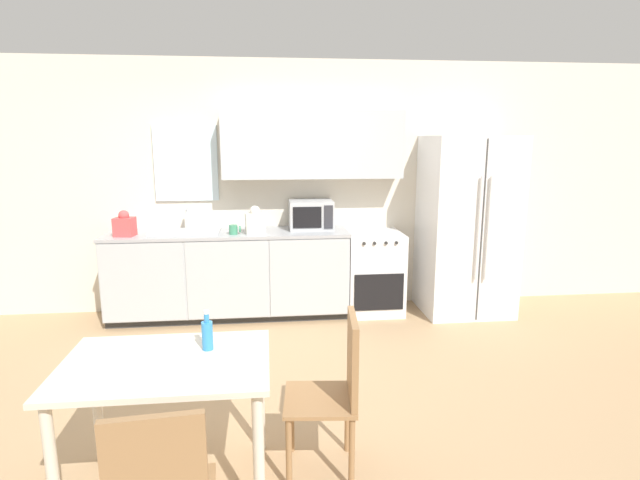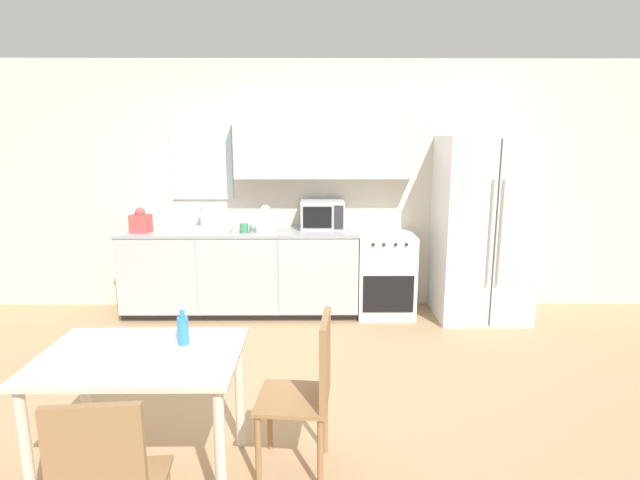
{
  "view_description": "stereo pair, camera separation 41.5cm",
  "coord_description": "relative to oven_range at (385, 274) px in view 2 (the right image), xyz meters",
  "views": [
    {
      "loc": [
        -0.01,
        -3.57,
        1.89
      ],
      "look_at": [
        0.43,
        0.48,
        1.05
      ],
      "focal_mm": 28.0,
      "sensor_mm": 36.0,
      "label": 1
    },
    {
      "loc": [
        0.41,
        -3.59,
        1.89
      ],
      "look_at": [
        0.43,
        0.48,
        1.05
      ],
      "focal_mm": 28.0,
      "sensor_mm": 36.0,
      "label": 2
    }
  ],
  "objects": [
    {
      "name": "ground_plane",
      "position": [
        -1.14,
        -1.6,
        -0.44
      ],
      "size": [
        12.0,
        12.0,
        0.0
      ],
      "primitive_type": "plane",
      "color": "tan"
    },
    {
      "name": "wall_back",
      "position": [
        -1.06,
        0.29,
        0.99
      ],
      "size": [
        12.0,
        0.38,
        2.7
      ],
      "color": "beige",
      "rests_on": "ground_plane"
    },
    {
      "name": "kitchen_counter",
      "position": [
        -1.55,
        -0.0,
        0.03
      ],
      "size": [
        2.5,
        0.62,
        0.92
      ],
      "color": "#333333",
      "rests_on": "ground_plane"
    },
    {
      "name": "oven_range",
      "position": [
        0.0,
        0.0,
        0.0
      ],
      "size": [
        0.6,
        0.61,
        0.88
      ],
      "color": "white",
      "rests_on": "ground_plane"
    },
    {
      "name": "refrigerator",
      "position": [
        1.0,
        -0.08,
        0.51
      ],
      "size": [
        0.92,
        0.81,
        1.91
      ],
      "color": "white",
      "rests_on": "ground_plane"
    },
    {
      "name": "kitchen_sink",
      "position": [
        -1.98,
        0.01,
        0.5
      ],
      "size": [
        0.7,
        0.39,
        0.24
      ],
      "color": "#B7BABC",
      "rests_on": "kitchen_counter"
    },
    {
      "name": "microwave",
      "position": [
        -0.67,
        0.09,
        0.64
      ],
      "size": [
        0.46,
        0.37,
        0.3
      ],
      "color": "#B7BABC",
      "rests_on": "kitchen_counter"
    },
    {
      "name": "coffee_mug",
      "position": [
        -1.48,
        -0.14,
        0.53
      ],
      "size": [
        0.12,
        0.09,
        0.1
      ],
      "color": "#3F8C66",
      "rests_on": "kitchen_counter"
    },
    {
      "name": "grocery_bag_0",
      "position": [
        -1.26,
        -0.11,
        0.61
      ],
      "size": [
        0.21,
        0.19,
        0.28
      ],
      "rotation": [
        0.0,
        0.0,
        0.12
      ],
      "color": "silver",
      "rests_on": "kitchen_counter"
    },
    {
      "name": "grocery_bag_1",
      "position": [
        -2.55,
        -0.12,
        0.6
      ],
      "size": [
        0.21,
        0.18,
        0.26
      ],
      "rotation": [
        0.0,
        0.0,
        -0.15
      ],
      "color": "#D14C4C",
      "rests_on": "kitchen_counter"
    },
    {
      "name": "dining_table",
      "position": [
        -1.69,
        -2.7,
        0.19
      ],
      "size": [
        1.07,
        0.75,
        0.75
      ],
      "color": "beige",
      "rests_on": "ground_plane"
    },
    {
      "name": "dining_chair_side",
      "position": [
        -0.77,
        -2.62,
        0.1
      ],
      "size": [
        0.44,
        0.44,
        0.93
      ],
      "rotation": [
        0.0,
        0.0,
        1.48
      ],
      "color": "#997047",
      "rests_on": "ground_plane"
    },
    {
      "name": "drink_bottle",
      "position": [
        -1.48,
        -2.57,
        0.4
      ],
      "size": [
        0.06,
        0.06,
        0.22
      ],
      "color": "#338CD8",
      "rests_on": "dining_table"
    }
  ]
}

